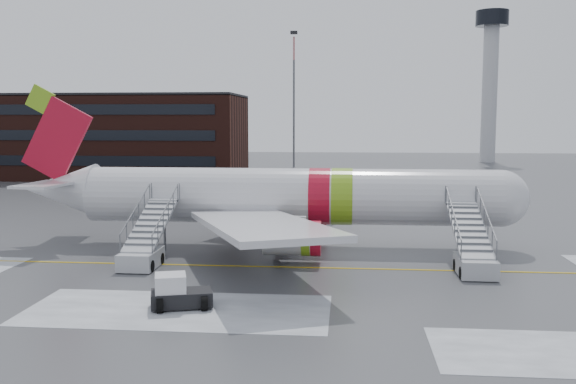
# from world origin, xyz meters

# --- Properties ---
(ground) EXTENTS (260.00, 260.00, 0.00)m
(ground) POSITION_xyz_m (0.00, 0.00, 0.00)
(ground) COLOR #494C4F
(ground) RESTS_ON ground
(airliner) EXTENTS (35.03, 32.97, 11.18)m
(airliner) POSITION_xyz_m (-3.08, 5.34, 3.42)
(airliner) COLOR silver
(airliner) RESTS_ON ground
(airstair_fwd) EXTENTS (2.05, 7.70, 3.48)m
(airstair_fwd) POSITION_xyz_m (8.96, -1.20, 1.06)
(airstair_fwd) COLOR #A9ACB0
(airstair_fwd) RESTS_ON ground
(airstair_aft) EXTENTS (2.05, 7.70, 3.48)m
(airstair_aft) POSITION_xyz_m (-10.36, -1.20, 1.06)
(airstair_aft) COLOR #B5B8BD
(airstair_aft) RESTS_ON ground
(pushback_tug) EXTENTS (3.11, 2.66, 1.60)m
(pushback_tug) POSITION_xyz_m (-6.08, -9.63, 0.71)
(pushback_tug) COLOR black
(pushback_tug) RESTS_ON ground
(terminal_building) EXTENTS (62.00, 16.11, 12.30)m
(terminal_building) POSITION_xyz_m (-45.00, 54.98, 6.20)
(terminal_building) COLOR #3F1E16
(terminal_building) RESTS_ON ground
(control_tower) EXTENTS (6.40, 6.40, 30.00)m
(control_tower) POSITION_xyz_m (30.00, 95.00, 18.75)
(control_tower) COLOR #B2B5BA
(control_tower) RESTS_ON ground
(light_mast_far_n) EXTENTS (1.20, 1.20, 24.25)m
(light_mast_far_n) POSITION_xyz_m (-8.00, 78.00, 13.84)
(light_mast_far_n) COLOR #595B60
(light_mast_far_n) RESTS_ON ground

